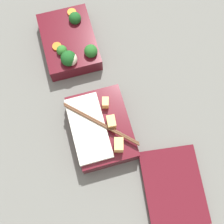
# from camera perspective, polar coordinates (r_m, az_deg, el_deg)

# --- Properties ---
(ground_plane) EXTENTS (3.00, 3.00, 0.00)m
(ground_plane) POSITION_cam_1_polar(r_m,az_deg,el_deg) (0.83, -4.29, 5.22)
(ground_plane) COLOR slate
(bento_tray_vegetable) EXTENTS (0.19, 0.14, 0.08)m
(bento_tray_vegetable) POSITION_cam_1_polar(r_m,az_deg,el_deg) (0.86, -7.72, 12.37)
(bento_tray_vegetable) COLOR #510F19
(bento_tray_vegetable) RESTS_ON ground_plane
(bento_tray_rice) EXTENTS (0.19, 0.15, 0.07)m
(bento_tray_rice) POSITION_cam_1_polar(r_m,az_deg,el_deg) (0.76, -2.25, -3.00)
(bento_tray_rice) COLOR #510F19
(bento_tray_rice) RESTS_ON ground_plane
(bento_lid) EXTENTS (0.20, 0.16, 0.02)m
(bento_lid) POSITION_cam_1_polar(r_m,az_deg,el_deg) (0.76, 11.12, -13.30)
(bento_lid) COLOR #510F19
(bento_lid) RESTS_ON ground_plane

